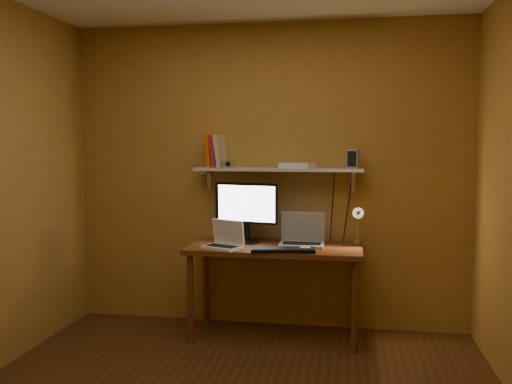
% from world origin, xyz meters
% --- Properties ---
extents(room, '(3.44, 3.24, 2.64)m').
position_xyz_m(room, '(0.00, 0.00, 1.30)').
color(room, '#503014').
rests_on(room, ground).
extents(desk, '(1.40, 0.60, 0.75)m').
position_xyz_m(desk, '(0.10, 1.28, 0.66)').
color(desk, brown).
rests_on(desk, ground).
extents(wall_shelf, '(1.40, 0.25, 0.21)m').
position_xyz_m(wall_shelf, '(0.10, 1.47, 1.36)').
color(wall_shelf, silver).
rests_on(wall_shelf, room).
extents(monitor, '(0.55, 0.28, 0.50)m').
position_xyz_m(monitor, '(-0.16, 1.42, 1.03)').
color(monitor, black).
rests_on(monitor, desk).
extents(laptop, '(0.36, 0.26, 0.27)m').
position_xyz_m(laptop, '(0.32, 1.38, 0.82)').
color(laptop, '#909398').
rests_on(laptop, desk).
extents(netbook, '(0.35, 0.30, 0.22)m').
position_xyz_m(netbook, '(-0.28, 1.15, 0.81)').
color(netbook, white).
rests_on(netbook, desk).
extents(keyboard, '(0.50, 0.22, 0.03)m').
position_xyz_m(keyboard, '(0.20, 1.07, 0.76)').
color(keyboard, black).
rests_on(keyboard, desk).
extents(mouse, '(0.12, 0.08, 0.04)m').
position_xyz_m(mouse, '(0.36, 1.12, 0.77)').
color(mouse, white).
rests_on(mouse, desk).
extents(desk_lamp, '(0.09, 0.23, 0.38)m').
position_xyz_m(desk_lamp, '(0.76, 1.41, 0.96)').
color(desk_lamp, silver).
rests_on(desk_lamp, desk).
extents(speaker_left, '(0.10, 0.10, 0.18)m').
position_xyz_m(speaker_left, '(-0.45, 1.47, 1.47)').
color(speaker_left, '#909398').
rests_on(speaker_left, wall_shelf).
extents(speaker_right, '(0.11, 0.11, 0.16)m').
position_xyz_m(speaker_right, '(0.72, 1.47, 1.45)').
color(speaker_right, '#909398').
rests_on(speaker_right, wall_shelf).
extents(books, '(0.17, 0.20, 0.28)m').
position_xyz_m(books, '(-0.43, 1.50, 1.51)').
color(books, '#CC5000').
rests_on(books, wall_shelf).
extents(shelf_camera, '(0.11, 0.06, 0.06)m').
position_xyz_m(shelf_camera, '(-0.31, 1.41, 1.41)').
color(shelf_camera, silver).
rests_on(shelf_camera, wall_shelf).
extents(router, '(0.31, 0.25, 0.04)m').
position_xyz_m(router, '(0.27, 1.48, 1.40)').
color(router, white).
rests_on(router, wall_shelf).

